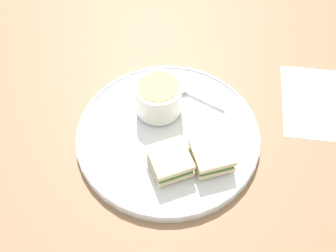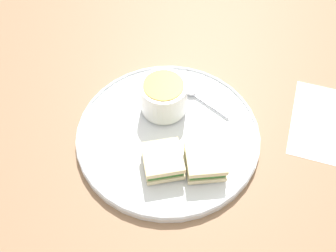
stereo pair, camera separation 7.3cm
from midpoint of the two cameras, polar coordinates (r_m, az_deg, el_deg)
ground_plane at (r=0.76m, az=2.74°, el=-1.79°), size 2.40×2.40×0.00m
plate at (r=0.75m, az=2.77°, el=-1.38°), size 0.35×0.35×0.02m
soup_bowl at (r=0.75m, az=2.14°, el=4.18°), size 0.09×0.09×0.07m
spoon at (r=0.80m, az=6.25°, el=4.67°), size 0.03×0.12×0.01m
sandwich_half_near at (r=0.69m, az=2.27°, el=-5.30°), size 0.10×0.10×0.03m
sandwich_half_far at (r=0.70m, az=8.43°, el=-5.31°), size 0.10×0.10×0.03m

